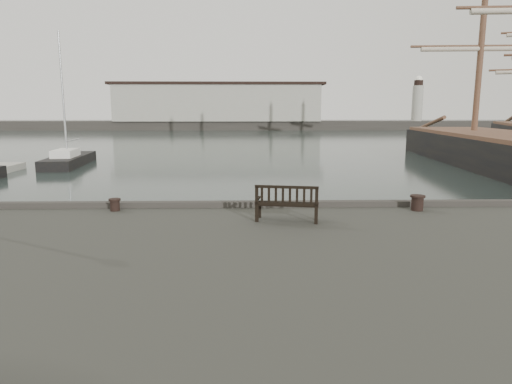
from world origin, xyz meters
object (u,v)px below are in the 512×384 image
yacht_d (69,162)px  bollard_left (115,205)px  bench (287,210)px  bollard_right (417,203)px

yacht_d → bollard_left: bearing=-71.7°
bench → bollard_left: bench is taller
bench → yacht_d: (-15.86, 25.99, -1.64)m
bollard_left → yacht_d: (-10.77, 24.59, -1.51)m
bollard_right → bollard_left: bearing=179.0°
bench → bollard_right: bearing=26.9°
bollard_left → yacht_d: yacht_d is taller
bench → yacht_d: 30.49m
bench → bollard_right: size_ratio=3.82×
bollard_left → yacht_d: 26.89m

